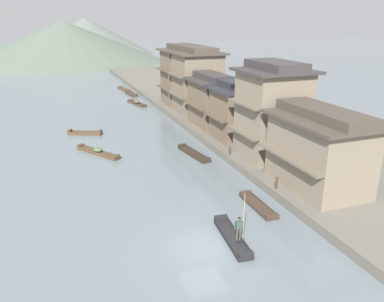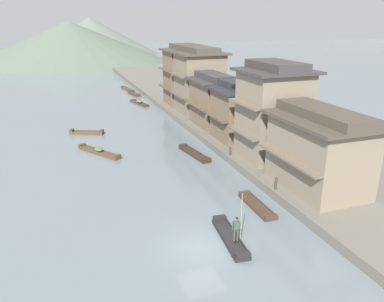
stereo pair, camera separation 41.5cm
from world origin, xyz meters
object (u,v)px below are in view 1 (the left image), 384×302
Objects in this scene: boat_midriver_upstream at (194,154)px; house_waterfront_nearest at (319,149)px; mooring_post_dock_near at (277,183)px; house_waterfront_end at (184,75)px; boat_moored_third at (98,152)px; boat_upstream_distant at (124,89)px; boat_midriver_drifting at (137,103)px; boat_moored_far at (131,94)px; boat_foreground_poled at (232,237)px; house_waterfront_tall at (237,111)px; boat_moored_nearest at (85,133)px; house_waterfront_second at (272,111)px; boat_moored_second at (258,205)px; house_waterfront_far at (197,81)px; mooring_post_dock_mid at (230,151)px; boatman_person at (239,226)px; house_waterfront_narrow at (212,100)px.

house_waterfront_nearest reaches higher than boat_midriver_upstream.
house_waterfront_end is at bearing 83.46° from mooring_post_dock_near.
boat_moored_third is 0.65× the size of house_waterfront_nearest.
boat_moored_third is at bearing -104.97° from boat_upstream_distant.
boat_moored_far is at bearing 84.36° from boat_midriver_drifting.
boat_foreground_poled is 0.90× the size of boat_midriver_drifting.
house_waterfront_nearest and house_waterfront_tall have the same top height.
boat_midriver_upstream is 11.37m from mooring_post_dock_near.
boat_moored_nearest is at bearing 118.47° from mooring_post_dock_near.
house_waterfront_second is at bearing -82.97° from boat_upstream_distant.
house_waterfront_far reaches higher than boat_moored_second.
house_waterfront_tall reaches higher than boat_moored_far.
house_waterfront_nearest is 9.66m from mooring_post_dock_mid.
house_waterfront_end reaches higher than boat_moored_nearest.
boat_foreground_poled is at bearing -104.65° from house_waterfront_end.
boatman_person is at bearing -106.81° from house_waterfront_far.
boat_midriver_upstream is at bearing -49.63° from boat_moored_nearest.
boat_upstream_distant is at bearing 92.57° from boat_moored_far.
boat_moored_second is at bearing -102.98° from mooring_post_dock_mid.
house_waterfront_end is (0.31, 25.19, -0.00)m from house_waterfront_second.
house_waterfront_narrow is at bearing 92.52° from house_waterfront_second.
house_waterfront_narrow reaches higher than mooring_post_dock_near.
boat_moored_nearest is 0.74× the size of boat_upstream_distant.
house_waterfront_end is at bearing 73.32° from boat_midriver_upstream.
mooring_post_dock_mid is (11.48, -6.56, 0.88)m from boat_moored_third.
boatman_person is 55.33m from boat_upstream_distant.
boat_moored_nearest is 18.94m from house_waterfront_end.
mooring_post_dock_mid is (5.84, 13.32, -0.43)m from boatman_person.
boat_moored_third is 9.64m from boat_midriver_upstream.
boat_moored_second is 0.60× the size of house_waterfront_narrow.
boat_midriver_drifting is at bearing 67.91° from boat_moored_third.
boat_moored_far is 5.45m from boat_upstream_distant.
boat_midriver_upstream is 0.61× the size of house_waterfront_second.
mooring_post_dock_mid is at bearing -48.83° from boat_midriver_upstream.
boat_moored_second is at bearing -125.96° from house_waterfront_second.
boat_foreground_poled reaches higher than boat_moored_second.
boat_moored_nearest is 0.74× the size of boat_moored_third.
house_waterfront_nearest reaches higher than mooring_post_dock_mid.
house_waterfront_narrow is (14.26, 4.13, 3.49)m from boat_moored_third.
boat_moored_third is 1.02× the size of boat_midriver_drifting.
boat_moored_third is 0.61× the size of house_waterfront_end.
house_waterfront_end is at bearing 88.99° from house_waterfront_nearest.
boat_moored_second is 0.52× the size of house_waterfront_nearest.
house_waterfront_nearest is at bearing -56.56° from boat_moored_nearest.
mooring_post_dock_mid is (-2.78, -10.70, -2.61)m from house_waterfront_narrow.
house_waterfront_narrow is (4.58, -25.72, 3.53)m from boat_moored_far.
house_waterfront_far is (5.28, -18.87, 4.83)m from boat_moored_far.
mooring_post_dock_mid is (2.10, 9.12, 0.96)m from boat_moored_second.
boat_moored_second is 27.68m from house_waterfront_far.
boat_foreground_poled is 1.09× the size of boat_moored_far.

